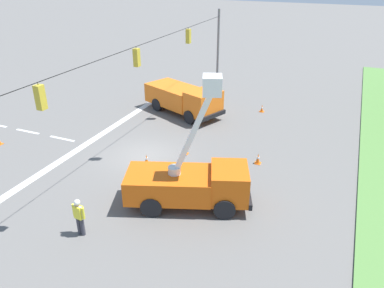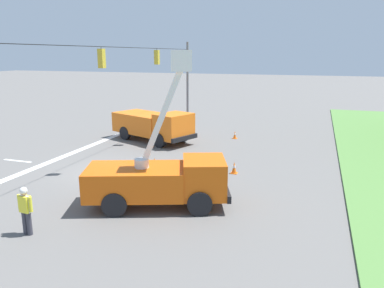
{
  "view_description": "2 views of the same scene",
  "coord_description": "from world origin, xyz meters",
  "px_view_note": "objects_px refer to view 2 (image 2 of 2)",
  "views": [
    {
      "loc": [
        17.36,
        10.5,
        10.61
      ],
      "look_at": [
        0.34,
        3.27,
        1.58
      ],
      "focal_mm": 35.0,
      "sensor_mm": 36.0,
      "label": 1
    },
    {
      "loc": [
        17.1,
        10.5,
        6.26
      ],
      "look_at": [
        -1.64,
        4.21,
        1.47
      ],
      "focal_mm": 35.0,
      "sensor_mm": 36.0,
      "label": 2
    }
  ],
  "objects_px": {
    "traffic_cone_foreground_right": "(234,168)",
    "traffic_cone_mid_right": "(235,135)",
    "utility_truck_bucket_lift": "(160,176)",
    "utility_truck_support_near": "(153,124)",
    "traffic_cone_foreground_left": "(111,171)",
    "traffic_cone_near_bucket": "(155,163)",
    "road_worker": "(25,208)"
  },
  "relations": [
    {
      "from": "traffic_cone_foreground_left",
      "to": "traffic_cone_mid_right",
      "type": "distance_m",
      "value": 11.72
    },
    {
      "from": "traffic_cone_foreground_right",
      "to": "traffic_cone_mid_right",
      "type": "height_order",
      "value": "traffic_cone_foreground_right"
    },
    {
      "from": "utility_truck_support_near",
      "to": "traffic_cone_foreground_right",
      "type": "xyz_separation_m",
      "value": [
        5.71,
        7.28,
        -0.91
      ]
    },
    {
      "from": "utility_truck_bucket_lift",
      "to": "traffic_cone_foreground_right",
      "type": "xyz_separation_m",
      "value": [
        -5.28,
        2.0,
        -0.99
      ]
    },
    {
      "from": "traffic_cone_mid_right",
      "to": "traffic_cone_near_bucket",
      "type": "bearing_deg",
      "value": -16.43
    },
    {
      "from": "road_worker",
      "to": "traffic_cone_mid_right",
      "type": "relative_size",
      "value": 2.99
    },
    {
      "from": "utility_truck_bucket_lift",
      "to": "traffic_cone_near_bucket",
      "type": "bearing_deg",
      "value": -153.12
    },
    {
      "from": "utility_truck_bucket_lift",
      "to": "traffic_cone_foreground_left",
      "type": "xyz_separation_m",
      "value": [
        -2.68,
        -3.95,
        -1.01
      ]
    },
    {
      "from": "road_worker",
      "to": "traffic_cone_foreground_left",
      "type": "height_order",
      "value": "road_worker"
    },
    {
      "from": "traffic_cone_foreground_left",
      "to": "traffic_cone_near_bucket",
      "type": "xyz_separation_m",
      "value": [
        -2.04,
        1.55,
        0.01
      ]
    },
    {
      "from": "utility_truck_support_near",
      "to": "traffic_cone_foreground_left",
      "type": "bearing_deg",
      "value": 9.13
    },
    {
      "from": "utility_truck_support_near",
      "to": "road_worker",
      "type": "relative_size",
      "value": 3.91
    },
    {
      "from": "traffic_cone_foreground_right",
      "to": "traffic_cone_near_bucket",
      "type": "relative_size",
      "value": 1.03
    },
    {
      "from": "utility_truck_support_near",
      "to": "traffic_cone_mid_right",
      "type": "xyz_separation_m",
      "value": [
        -2.65,
        5.51,
        -0.95
      ]
    },
    {
      "from": "utility_truck_bucket_lift",
      "to": "utility_truck_support_near",
      "type": "xyz_separation_m",
      "value": [
        -10.99,
        -5.28,
        -0.07
      ]
    },
    {
      "from": "traffic_cone_foreground_right",
      "to": "traffic_cone_mid_right",
      "type": "xyz_separation_m",
      "value": [
        -8.36,
        -1.77,
        -0.04
      ]
    },
    {
      "from": "road_worker",
      "to": "traffic_cone_near_bucket",
      "type": "relative_size",
      "value": 2.79
    },
    {
      "from": "utility_truck_bucket_lift",
      "to": "road_worker",
      "type": "xyz_separation_m",
      "value": [
        3.89,
        -3.46,
        -0.3
      ]
    },
    {
      "from": "utility_truck_bucket_lift",
      "to": "traffic_cone_mid_right",
      "type": "bearing_deg",
      "value": 179.03
    },
    {
      "from": "utility_truck_support_near",
      "to": "traffic_cone_foreground_left",
      "type": "relative_size",
      "value": 11.18
    },
    {
      "from": "utility_truck_support_near",
      "to": "traffic_cone_foreground_left",
      "type": "xyz_separation_m",
      "value": [
        8.31,
        1.33,
        -0.94
      ]
    },
    {
      "from": "road_worker",
      "to": "utility_truck_bucket_lift",
      "type": "bearing_deg",
      "value": 138.32
    },
    {
      "from": "traffic_cone_foreground_left",
      "to": "traffic_cone_foreground_right",
      "type": "bearing_deg",
      "value": 113.59
    },
    {
      "from": "traffic_cone_foreground_left",
      "to": "traffic_cone_foreground_right",
      "type": "distance_m",
      "value": 6.49
    },
    {
      "from": "traffic_cone_foreground_right",
      "to": "traffic_cone_mid_right",
      "type": "relative_size",
      "value": 1.1
    },
    {
      "from": "traffic_cone_near_bucket",
      "to": "utility_truck_bucket_lift",
      "type": "bearing_deg",
      "value": 26.88
    },
    {
      "from": "utility_truck_bucket_lift",
      "to": "traffic_cone_foreground_right",
      "type": "relative_size",
      "value": 9.77
    },
    {
      "from": "utility_truck_bucket_lift",
      "to": "utility_truck_support_near",
      "type": "height_order",
      "value": "utility_truck_bucket_lift"
    },
    {
      "from": "traffic_cone_foreground_left",
      "to": "traffic_cone_foreground_right",
      "type": "relative_size",
      "value": 0.95
    },
    {
      "from": "utility_truck_support_near",
      "to": "traffic_cone_near_bucket",
      "type": "xyz_separation_m",
      "value": [
        6.26,
        2.89,
        -0.93
      ]
    },
    {
      "from": "utility_truck_support_near",
      "to": "traffic_cone_near_bucket",
      "type": "distance_m",
      "value": 6.96
    },
    {
      "from": "utility_truck_support_near",
      "to": "traffic_cone_foreground_right",
      "type": "height_order",
      "value": "utility_truck_support_near"
    }
  ]
}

